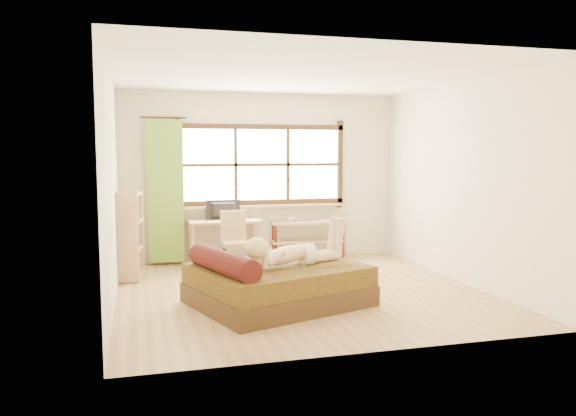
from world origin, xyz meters
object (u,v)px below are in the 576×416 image
object	(u,v)px
woman	(292,242)
desk	(224,226)
bed	(275,283)
bookshelf	(130,235)
chair	(235,237)
kitten	(215,257)
pipe_shelf	(309,231)

from	to	relation	value
woman	desk	xyz separation A→B (m)	(-0.41, 2.50, -0.13)
bed	bookshelf	bearing A→B (deg)	113.92
desk	bookshelf	xyz separation A→B (m)	(-1.41, -0.69, 0.01)
woman	bookshelf	world-z (taller)	bookshelf
bed	bookshelf	xyz separation A→B (m)	(-1.63, 1.78, 0.37)
woman	chair	size ratio (longest dim) A/B	1.46
woman	kitten	xyz separation A→B (m)	(-0.87, 0.15, -0.16)
kitten	desk	xyz separation A→B (m)	(0.46, 2.35, 0.04)
chair	woman	bearing A→B (deg)	-83.40
desk	pipe_shelf	bearing A→B (deg)	3.08
desk	bed	bearing A→B (deg)	-86.71
pipe_shelf	bookshelf	bearing A→B (deg)	-160.37
kitten	desk	bearing A→B (deg)	60.27
bookshelf	chair	bearing A→B (deg)	19.86
kitten	bed	bearing A→B (deg)	-28.20
desk	chair	bearing A→B (deg)	-76.92
woman	desk	bearing A→B (deg)	80.68
chair	bookshelf	xyz separation A→B (m)	(-1.51, -0.32, 0.13)
bed	desk	distance (m)	2.50
woman	kitten	distance (m)	0.90
bed	chair	distance (m)	2.11
chair	bookshelf	bearing A→B (deg)	-169.85
woman	kitten	size ratio (longest dim) A/B	4.67
kitten	bookshelf	world-z (taller)	bookshelf
bed	woman	xyz separation A→B (m)	(0.19, -0.04, 0.48)
kitten	chair	bearing A→B (deg)	55.61
woman	chair	bearing A→B (deg)	79.70
woman	pipe_shelf	distance (m)	2.82
desk	bookshelf	bearing A→B (deg)	-155.77
woman	pipe_shelf	bearing A→B (deg)	50.20
woman	pipe_shelf	world-z (taller)	woman
bookshelf	desk	bearing A→B (deg)	33.93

